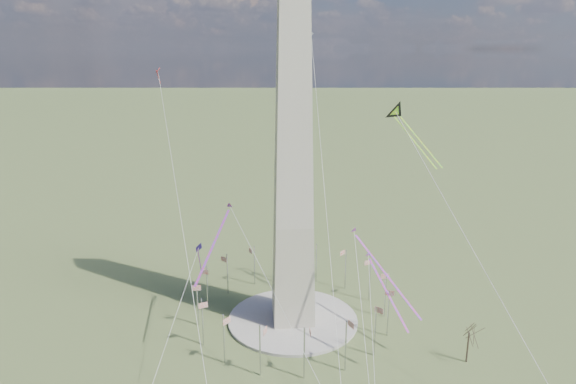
{
  "coord_description": "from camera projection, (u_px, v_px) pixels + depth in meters",
  "views": [
    {
      "loc": [
        -12.81,
        -127.5,
        73.13
      ],
      "look_at": [
        -1.36,
        0.0,
        37.36
      ],
      "focal_mm": 32.0,
      "sensor_mm": 36.0,
      "label": 1
    }
  ],
  "objects": [
    {
      "name": "flagpole_ring",
      "position": [
        293.0,
        297.0,
        141.13
      ],
      "size": [
        54.4,
        54.4,
        13.0
      ],
      "color": "silver",
      "rests_on": "ground"
    },
    {
      "name": "plaza",
      "position": [
        293.0,
        319.0,
        142.98
      ],
      "size": [
        36.0,
        36.0,
        0.8
      ],
      "primitive_type": "cylinder",
      "color": "#A8A49A",
      "rests_on": "ground"
    },
    {
      "name": "kite_streamer_right",
      "position": [
        382.0,
        281.0,
        134.83
      ],
      "size": [
        7.3,
        19.77,
        13.98
      ],
      "rotation": [
        0.0,
        0.0,
        3.45
      ],
      "color": "#FF2839",
      "rests_on": "ground"
    },
    {
      "name": "ground",
      "position": [
        293.0,
        321.0,
        143.08
      ],
      "size": [
        2000.0,
        2000.0,
        0.0
      ],
      "primitive_type": "plane",
      "color": "#3E552A",
      "rests_on": "ground"
    },
    {
      "name": "kite_small_white",
      "position": [
        311.0,
        36.0,
        167.08
      ],
      "size": [
        1.36,
        1.84,
        4.69
      ],
      "rotation": [
        0.0,
        0.0,
        2.93
      ],
      "color": "silver",
      "rests_on": "ground"
    },
    {
      "name": "kite_streamer_left",
      "position": [
        376.0,
        260.0,
        121.26
      ],
      "size": [
        12.92,
        20.14,
        15.61
      ],
      "rotation": [
        0.0,
        0.0,
        3.69
      ],
      "color": "#FF2839",
      "rests_on": "ground"
    },
    {
      "name": "tree_near",
      "position": [
        469.0,
        330.0,
        121.99
      ],
      "size": [
        6.84,
        6.84,
        11.97
      ],
      "color": "#4F3C30",
      "rests_on": "ground"
    },
    {
      "name": "kite_small_red",
      "position": [
        158.0,
        72.0,
        150.18
      ],
      "size": [
        1.39,
        2.11,
        4.57
      ],
      "rotation": [
        0.0,
        0.0,
        2.57
      ],
      "color": "red",
      "rests_on": "ground"
    },
    {
      "name": "kite_streamer_mid",
      "position": [
        218.0,
        233.0,
        128.54
      ],
      "size": [
        9.39,
        20.03,
        14.56
      ],
      "rotation": [
        0.0,
        0.0,
        2.74
      ],
      "color": "#FF2839",
      "rests_on": "ground"
    },
    {
      "name": "kite_delta_black",
      "position": [
        398.0,
        115.0,
        136.88
      ],
      "size": [
        12.34,
        18.54,
        15.44
      ],
      "rotation": [
        0.0,
        0.0,
        3.6
      ],
      "color": "black",
      "rests_on": "ground"
    },
    {
      "name": "washington_monument",
      "position": [
        293.0,
        152.0,
        130.18
      ],
      "size": [
        15.56,
        15.56,
        100.0
      ],
      "color": "#AA9E8E",
      "rests_on": "plaza"
    },
    {
      "name": "kite_diamond_purple",
      "position": [
        199.0,
        251.0,
        143.05
      ],
      "size": [
        1.95,
        2.92,
        8.87
      ],
      "rotation": [
        0.0,
        0.0,
        2.98
      ],
      "color": "navy",
      "rests_on": "ground"
    }
  ]
}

